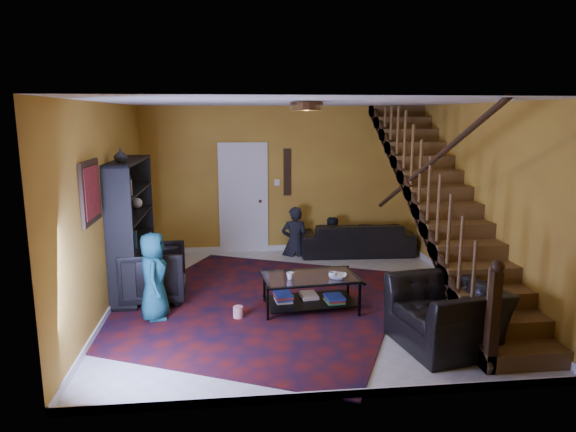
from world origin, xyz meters
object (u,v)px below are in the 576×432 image
object	(u,v)px
armchair_right	(446,314)
coffee_table	(310,290)
sofa	(356,238)
armchair_left	(154,274)
bookshelf	(132,229)

from	to	relation	value
armchair_right	coffee_table	world-z (taller)	armchair_right
sofa	armchair_left	world-z (taller)	armchair_left
sofa	armchair_right	size ratio (longest dim) A/B	1.83
sofa	bookshelf	bearing A→B (deg)	26.13
sofa	armchair_left	bearing A→B (deg)	34.06
bookshelf	coffee_table	world-z (taller)	bookshelf
bookshelf	armchair_left	world-z (taller)	bookshelf
armchair_left	armchair_right	xyz separation A→B (m)	(3.55, -1.86, -0.03)
sofa	armchair_right	distance (m)	4.03
sofa	coffee_table	distance (m)	3.06
armchair_left	coffee_table	distance (m)	2.25
bookshelf	armchair_left	bearing A→B (deg)	-52.41
bookshelf	armchair_left	size ratio (longest dim) A/B	2.25
armchair_left	armchair_right	bearing A→B (deg)	-121.08
armchair_right	sofa	bearing A→B (deg)	170.48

